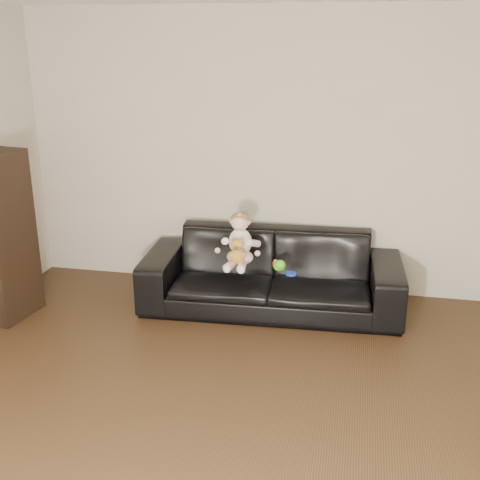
% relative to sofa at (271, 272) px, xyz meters
% --- Properties ---
extents(floor, '(5.50, 5.50, 0.00)m').
position_rel_sofa_xyz_m(floor, '(0.07, -2.25, -0.33)').
color(floor, '#3A2614').
rests_on(floor, ground).
extents(wall_back, '(5.00, 0.00, 5.00)m').
position_rel_sofa_xyz_m(wall_back, '(0.07, 0.50, 0.97)').
color(wall_back, '#BBB19D').
rests_on(wall_back, ground).
extents(sofa, '(2.32, 1.00, 0.67)m').
position_rel_sofa_xyz_m(sofa, '(0.00, 0.00, 0.00)').
color(sofa, black).
rests_on(sofa, floor).
extents(cabinet, '(0.44, 0.55, 1.45)m').
position_rel_sofa_xyz_m(cabinet, '(-2.23, -0.61, 0.39)').
color(cabinet, black).
rests_on(cabinet, floor).
extents(baby, '(0.32, 0.39, 0.47)m').
position_rel_sofa_xyz_m(baby, '(-0.26, -0.12, 0.31)').
color(baby, silver).
rests_on(baby, sofa).
extents(teddy_bear, '(0.15, 0.15, 0.24)m').
position_rel_sofa_xyz_m(teddy_bear, '(-0.25, -0.27, 0.27)').
color(teddy_bear, '#AB7831').
rests_on(teddy_bear, sofa).
extents(toy_green, '(0.15, 0.16, 0.09)m').
position_rel_sofa_xyz_m(toy_green, '(0.10, -0.20, 0.15)').
color(toy_green, '#52D519').
rests_on(toy_green, sofa).
extents(toy_rattle, '(0.07, 0.07, 0.06)m').
position_rel_sofa_xyz_m(toy_rattle, '(0.05, -0.12, 0.13)').
color(toy_rattle, red).
rests_on(toy_rattle, sofa).
extents(toy_blue_disc, '(0.12, 0.12, 0.01)m').
position_rel_sofa_xyz_m(toy_blue_disc, '(0.20, -0.27, 0.11)').
color(toy_blue_disc, '#1734BE').
rests_on(toy_blue_disc, sofa).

